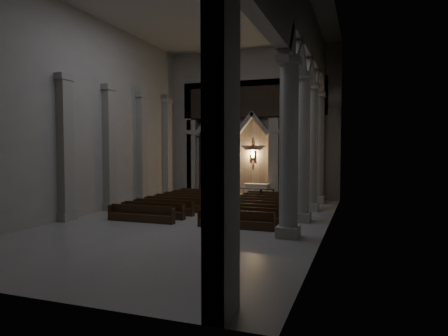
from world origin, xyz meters
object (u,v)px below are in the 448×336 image
(altar_rail, at_px, (243,192))
(worshipper, at_px, (261,198))
(altar, at_px, (257,190))
(candle_stand_left, at_px, (209,194))
(pews, at_px, (217,207))
(candle_stand_right, at_px, (280,196))

(altar_rail, distance_m, worshipper, 3.48)
(altar, xyz_separation_m, altar_rail, (-0.57, -1.80, -0.02))
(altar, distance_m, worshipper, 4.83)
(candle_stand_left, bearing_deg, worshipper, -30.74)
(pews, relative_size, worshipper, 8.12)
(altar, xyz_separation_m, candle_stand_left, (-3.46, -1.62, -0.29))
(altar_rail, bearing_deg, altar, 72.47)
(candle_stand_left, bearing_deg, altar, 25.10)
(pews, distance_m, worshipper, 3.74)
(candle_stand_left, distance_m, candle_stand_right, 5.67)
(candle_stand_left, distance_m, worshipper, 5.80)
(altar, bearing_deg, pews, -94.24)
(altar_rail, height_order, candle_stand_left, candle_stand_left)
(altar_rail, xyz_separation_m, candle_stand_left, (-2.90, 0.18, -0.27))
(candle_stand_right, xyz_separation_m, pews, (-2.78, -6.05, -0.13))
(altar_rail, distance_m, candle_stand_right, 2.79)
(pews, bearing_deg, altar, 85.76)
(candle_stand_left, bearing_deg, altar_rail, -3.55)
(candle_stand_left, xyz_separation_m, candle_stand_right, (5.67, -0.00, 0.07))
(worshipper, bearing_deg, candle_stand_right, 77.63)
(altar_rail, distance_m, pews, 5.88)
(altar, xyz_separation_m, candle_stand_right, (2.21, -1.62, -0.22))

